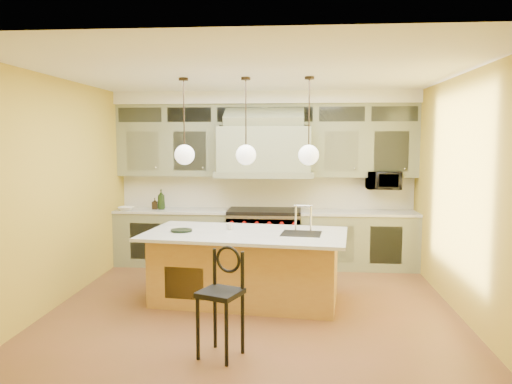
# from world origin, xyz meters

# --- Properties ---
(floor) EXTENTS (5.00, 5.00, 0.00)m
(floor) POSITION_xyz_m (0.00, 0.00, 0.00)
(floor) COLOR brown
(floor) RESTS_ON ground
(ceiling) EXTENTS (5.00, 5.00, 0.00)m
(ceiling) POSITION_xyz_m (0.00, 0.00, 2.90)
(ceiling) COLOR white
(ceiling) RESTS_ON wall_back
(wall_back) EXTENTS (5.00, 0.00, 5.00)m
(wall_back) POSITION_xyz_m (0.00, 2.50, 1.45)
(wall_back) COLOR gold
(wall_back) RESTS_ON ground
(wall_front) EXTENTS (5.00, 0.00, 5.00)m
(wall_front) POSITION_xyz_m (0.00, -2.50, 1.45)
(wall_front) COLOR gold
(wall_front) RESTS_ON ground
(wall_left) EXTENTS (0.00, 5.00, 5.00)m
(wall_left) POSITION_xyz_m (-2.50, 0.00, 1.45)
(wall_left) COLOR gold
(wall_left) RESTS_ON ground
(wall_right) EXTENTS (0.00, 5.00, 5.00)m
(wall_right) POSITION_xyz_m (2.50, 0.00, 1.45)
(wall_right) COLOR gold
(wall_right) RESTS_ON ground
(back_cabinetry) EXTENTS (5.00, 0.77, 2.90)m
(back_cabinetry) POSITION_xyz_m (0.00, 2.23, 1.43)
(back_cabinetry) COLOR gray
(back_cabinetry) RESTS_ON floor
(range) EXTENTS (1.20, 0.74, 0.96)m
(range) POSITION_xyz_m (0.00, 2.14, 0.49)
(range) COLOR silver
(range) RESTS_ON floor
(kitchen_island) EXTENTS (2.72, 1.65, 1.35)m
(kitchen_island) POSITION_xyz_m (-0.12, 0.32, 0.47)
(kitchen_island) COLOR #AC7B3D
(kitchen_island) RESTS_ON floor
(counter_stool) EXTENTS (0.49, 0.49, 1.07)m
(counter_stool) POSITION_xyz_m (-0.19, -1.37, 0.61)
(counter_stool) COLOR black
(counter_stool) RESTS_ON floor
(microwave) EXTENTS (0.54, 0.37, 0.30)m
(microwave) POSITION_xyz_m (1.95, 2.25, 1.45)
(microwave) COLOR black
(microwave) RESTS_ON back_cabinetry
(oil_bottle_a) EXTENTS (0.13, 0.13, 0.34)m
(oil_bottle_a) POSITION_xyz_m (-1.75, 2.15, 1.11)
(oil_bottle_a) COLOR black
(oil_bottle_a) RESTS_ON back_cabinetry
(oil_bottle_b) EXTENTS (0.09, 0.09, 0.19)m
(oil_bottle_b) POSITION_xyz_m (-1.86, 2.15, 1.04)
(oil_bottle_b) COLOR black
(oil_bottle_b) RESTS_ON back_cabinetry
(fruit_bowl) EXTENTS (0.25, 0.25, 0.06)m
(fruit_bowl) POSITION_xyz_m (-2.30, 1.97, 0.97)
(fruit_bowl) COLOR white
(fruit_bowl) RESTS_ON back_cabinetry
(cup) EXTENTS (0.11, 0.11, 0.09)m
(cup) POSITION_xyz_m (-0.36, 0.45, 0.96)
(cup) COLOR silver
(cup) RESTS_ON kitchen_island
(pendant_left) EXTENTS (0.26, 0.26, 1.11)m
(pendant_left) POSITION_xyz_m (-0.92, 0.32, 1.95)
(pendant_left) COLOR #2D2319
(pendant_left) RESTS_ON ceiling
(pendant_center) EXTENTS (0.26, 0.26, 1.11)m
(pendant_center) POSITION_xyz_m (-0.12, 0.32, 1.95)
(pendant_center) COLOR #2D2319
(pendant_center) RESTS_ON ceiling
(pendant_right) EXTENTS (0.26, 0.26, 1.11)m
(pendant_right) POSITION_xyz_m (0.68, 0.32, 1.95)
(pendant_right) COLOR #2D2319
(pendant_right) RESTS_ON ceiling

